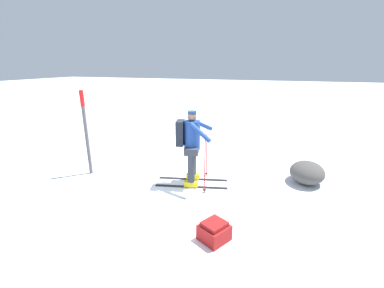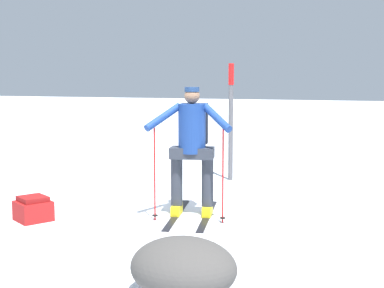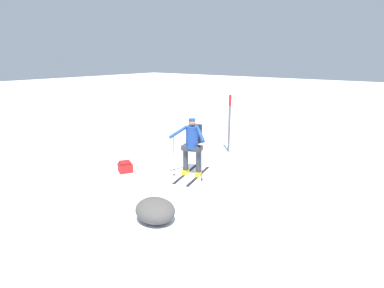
{
  "view_description": "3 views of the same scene",
  "coord_description": "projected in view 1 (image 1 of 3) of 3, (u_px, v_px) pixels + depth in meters",
  "views": [
    {
      "loc": [
        -4.14,
        -2.19,
        2.55
      ],
      "look_at": [
        0.8,
        -0.46,
        0.92
      ],
      "focal_mm": 24.0,
      "sensor_mm": 36.0,
      "label": 1
    },
    {
      "loc": [
        3.28,
        -6.64,
        1.71
      ],
      "look_at": [
        0.8,
        -0.46,
        0.92
      ],
      "focal_mm": 50.0,
      "sensor_mm": 36.0,
      "label": 2
    },
    {
      "loc": [
        5.57,
        -6.75,
        3.23
      ],
      "look_at": [
        0.8,
        -0.46,
        0.92
      ],
      "focal_mm": 28.0,
      "sensor_mm": 36.0,
      "label": 3
    }
  ],
  "objects": [
    {
      "name": "trail_marker",
      "position": [
        86.0,
        127.0,
        5.94
      ],
      "size": [
        0.09,
        0.09,
        2.0
      ],
      "color": "#4C4C51",
      "rests_on": "ground_plane"
    },
    {
      "name": "rock_boulder",
      "position": [
        307.0,
        172.0,
        5.73
      ],
      "size": [
        0.87,
        0.74,
        0.48
      ],
      "primitive_type": "ellipsoid",
      "color": "#474442",
      "rests_on": "ground_plane"
    },
    {
      "name": "skier",
      "position": [
        191.0,
        143.0,
        5.48
      ],
      "size": [
        1.05,
        1.64,
        1.63
      ],
      "color": "black",
      "rests_on": "ground_plane"
    },
    {
      "name": "dropped_backpack",
      "position": [
        214.0,
        231.0,
        3.86
      ],
      "size": [
        0.53,
        0.52,
        0.3
      ],
      "color": "maroon",
      "rests_on": "ground_plane"
    },
    {
      "name": "ground_plane",
      "position": [
        158.0,
        196.0,
        5.18
      ],
      "size": [
        80.0,
        80.0,
        0.0
      ],
      "primitive_type": "plane",
      "color": "white"
    }
  ]
}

